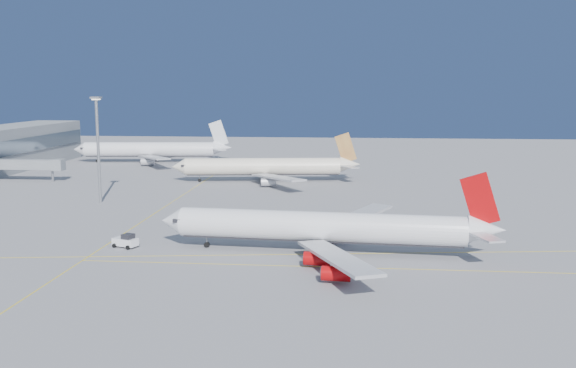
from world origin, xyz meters
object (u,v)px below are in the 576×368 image
object	(u,v)px
airliner_virgin	(327,228)
airliner_etihad	(267,167)
light_mast	(98,141)
airliner_third	(153,150)
pushback_tug	(126,241)

from	to	relation	value
airliner_virgin	airliner_etihad	xyz separation A→B (m)	(-21.29, 83.42, 0.08)
airliner_etihad	light_mast	size ratio (longest dim) A/B	2.19
airliner_third	light_mast	xyz separation A→B (m)	(12.77, -85.34, 10.65)
airliner_etihad	light_mast	world-z (taller)	light_mast
airliner_etihad	pushback_tug	world-z (taller)	airliner_etihad
airliner_etihad	airliner_third	distance (m)	67.55
airliner_virgin	light_mast	distance (m)	73.73
airliner_virgin	light_mast	world-z (taller)	light_mast
airliner_virgin	airliner_third	distance (m)	147.34
airliner_third	light_mast	distance (m)	86.94
airliner_etihad	light_mast	distance (m)	55.42
airliner_virgin	pushback_tug	xyz separation A→B (m)	(-36.40, 0.33, -3.33)
pushback_tug	airliner_etihad	bearing A→B (deg)	100.78
airliner_virgin	airliner_third	bearing A→B (deg)	123.35
airliner_third	airliner_etihad	bearing A→B (deg)	-48.50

